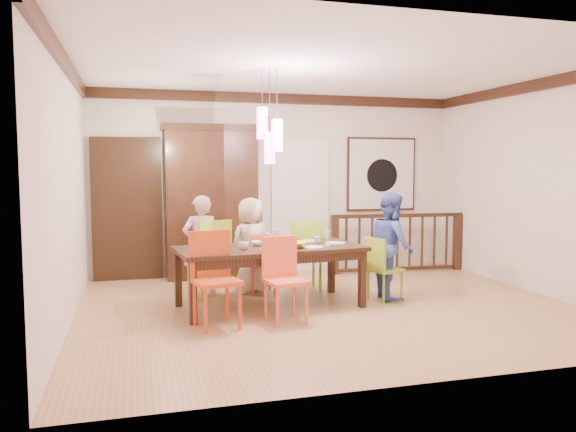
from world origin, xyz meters
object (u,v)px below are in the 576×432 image
object	(u,v)px
chair_end_right	(385,264)
person_far_left	(201,246)
china_hutch	(212,201)
chair_far_left	(208,253)
dining_table	(270,253)
balustrade	(397,242)
person_end_right	(392,245)
person_far_mid	(251,245)

from	to	relation	value
chair_end_right	person_far_left	xyz separation A→B (m)	(-2.26, 0.87, 0.20)
chair_end_right	china_hutch	size ratio (longest dim) A/B	0.35
chair_far_left	china_hutch	distance (m)	1.46
dining_table	person_far_left	bearing A→B (deg)	126.67
chair_end_right	balustrade	world-z (taller)	balustrade
dining_table	balustrade	bearing A→B (deg)	27.59
person_far_left	chair_end_right	bearing A→B (deg)	155.23
person_end_right	person_far_left	bearing A→B (deg)	80.52
chair_end_right	person_end_right	xyz separation A→B (m)	(0.14, 0.10, 0.23)
china_hutch	person_far_left	distance (m)	1.39
chair_end_right	person_far_mid	xyz separation A→B (m)	(-1.58, 0.91, 0.18)
chair_end_right	person_end_right	size ratio (longest dim) A/B	0.59
balustrade	person_end_right	xyz separation A→B (m)	(-0.92, -1.68, 0.20)
chair_far_left	person_end_right	bearing A→B (deg)	142.61
person_end_right	chair_end_right	bearing A→B (deg)	135.80
dining_table	person_far_mid	bearing A→B (deg)	88.07
person_far_mid	person_far_left	bearing A→B (deg)	-17.57
chair_far_left	person_far_left	world-z (taller)	person_far_left
dining_table	china_hutch	xyz separation A→B (m)	(-0.43, 2.06, 0.52)
china_hutch	person_end_right	distance (m)	2.95
person_end_right	chair_far_left	bearing A→B (deg)	81.27
person_far_left	person_end_right	size ratio (longest dim) A/B	0.96
chair_far_left	person_far_left	bearing A→B (deg)	-56.69
china_hutch	person_end_right	world-z (taller)	china_hutch
chair_far_left	person_end_right	distance (m)	2.42
chair_far_left	person_end_right	xyz separation A→B (m)	(2.32, -0.71, 0.11)
dining_table	chair_far_left	size ratio (longest dim) A/B	2.28
dining_table	chair_far_left	distance (m)	1.00
chair_far_left	person_far_left	size ratio (longest dim) A/B	0.77
person_far_left	person_end_right	bearing A→B (deg)	158.54
china_hutch	person_end_right	bearing A→B (deg)	-44.24
person_far_left	person_far_mid	size ratio (longest dim) A/B	1.03
china_hutch	person_end_right	size ratio (longest dim) A/B	1.70
person_far_mid	person_end_right	xyz separation A→B (m)	(1.71, -0.80, 0.05)
balustrade	person_far_mid	world-z (taller)	person_far_mid
chair_far_left	china_hutch	world-z (taller)	china_hutch
chair_far_left	person_far_mid	distance (m)	0.61
dining_table	balustrade	distance (m)	3.10
dining_table	chair_end_right	size ratio (longest dim) A/B	2.86
chair_end_right	china_hutch	xyz separation A→B (m)	(-1.95, 2.13, 0.72)
dining_table	person_far_mid	size ratio (longest dim) A/B	1.80
china_hutch	balustrade	xyz separation A→B (m)	(3.00, -0.35, -0.69)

